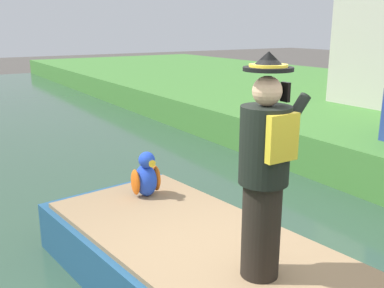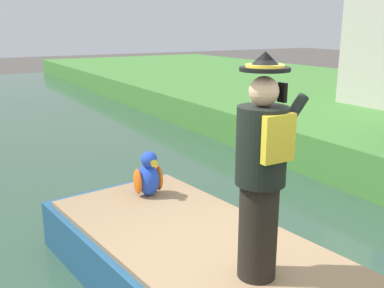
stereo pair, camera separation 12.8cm
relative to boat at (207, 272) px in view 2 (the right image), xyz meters
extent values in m
cube|color=#23517A|center=(0.00, 0.00, -0.02)|extent=(2.28, 4.38, 0.56)
cube|color=#997A56|center=(0.00, 0.00, 0.28)|extent=(2.10, 4.03, 0.05)
cylinder|color=black|center=(0.06, -0.68, 0.72)|extent=(0.32, 0.32, 0.82)
cylinder|color=black|center=(0.06, -0.68, 1.44)|extent=(0.40, 0.40, 0.62)
cube|color=gold|center=(0.06, -0.87, 1.54)|extent=(0.28, 0.06, 0.36)
sphere|color=#DBA884|center=(0.06, -0.68, 1.86)|extent=(0.23, 0.23, 0.23)
cylinder|color=black|center=(0.06, -0.68, 2.03)|extent=(0.38, 0.38, 0.03)
cone|color=black|center=(0.06, -0.68, 2.10)|extent=(0.26, 0.26, 0.12)
cylinder|color=gold|center=(0.06, -0.68, 2.05)|extent=(0.29, 0.29, 0.02)
cylinder|color=black|center=(0.28, -0.72, 1.62)|extent=(0.38, 0.09, 0.43)
cube|color=black|center=(0.19, -0.74, 1.85)|extent=(0.03, 0.08, 0.15)
ellipsoid|color=blue|center=(0.04, 1.43, 0.51)|extent=(0.26, 0.32, 0.40)
sphere|color=blue|center=(0.04, 1.39, 0.78)|extent=(0.20, 0.20, 0.20)
cone|color=yellow|center=(0.04, 1.29, 0.77)|extent=(0.09, 0.09, 0.09)
ellipsoid|color=orange|center=(-0.10, 1.43, 0.51)|extent=(0.08, 0.20, 0.32)
ellipsoid|color=orange|center=(0.18, 1.43, 0.51)|extent=(0.08, 0.20, 0.32)
camera|label=1|loc=(-2.17, -3.16, 2.34)|focal=40.95mm
camera|label=2|loc=(-2.06, -3.23, 2.34)|focal=40.95mm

